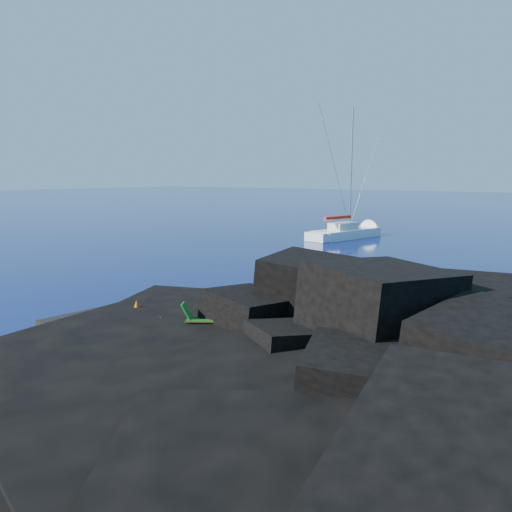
{
  "coord_description": "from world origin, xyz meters",
  "views": [
    {
      "loc": [
        20.63,
        -13.24,
        6.72
      ],
      "look_at": [
        3.23,
        9.96,
        2.0
      ],
      "focal_mm": 35.0,
      "sensor_mm": 36.0,
      "label": 1
    }
  ],
  "objects_px": {
    "sunbather": "(154,318)",
    "sailboat": "(346,238)",
    "deck_chair": "(205,315)",
    "marker_cone": "(137,307)"
  },
  "relations": [
    {
      "from": "sunbather",
      "to": "sailboat",
      "type": "bearing_deg",
      "value": 106.91
    },
    {
      "from": "deck_chair",
      "to": "marker_cone",
      "type": "relative_size",
      "value": 2.81
    },
    {
      "from": "deck_chair",
      "to": "sunbather",
      "type": "relative_size",
      "value": 0.97
    },
    {
      "from": "marker_cone",
      "to": "sunbather",
      "type": "bearing_deg",
      "value": -15.99
    },
    {
      "from": "marker_cone",
      "to": "deck_chair",
      "type": "bearing_deg",
      "value": 2.21
    },
    {
      "from": "deck_chair",
      "to": "marker_cone",
      "type": "distance_m",
      "value": 4.2
    },
    {
      "from": "sunbather",
      "to": "marker_cone",
      "type": "distance_m",
      "value": 1.8
    },
    {
      "from": "deck_chair",
      "to": "sunbather",
      "type": "xyz_separation_m",
      "value": [
        -2.46,
        -0.66,
        -0.42
      ]
    },
    {
      "from": "deck_chair",
      "to": "marker_cone",
      "type": "xyz_separation_m",
      "value": [
        -4.19,
        -0.16,
        -0.29
      ]
    },
    {
      "from": "sailboat",
      "to": "sunbather",
      "type": "distance_m",
      "value": 35.27
    }
  ]
}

